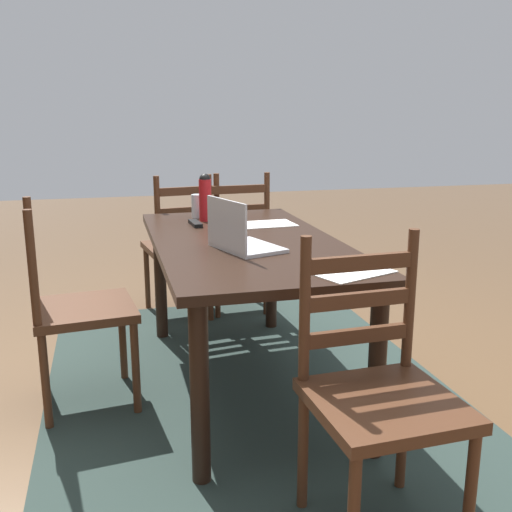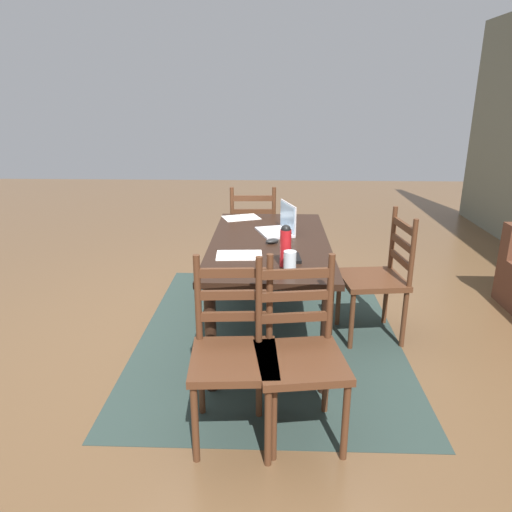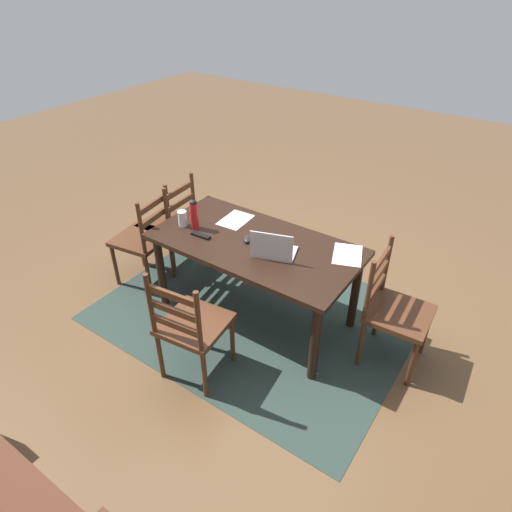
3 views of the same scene
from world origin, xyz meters
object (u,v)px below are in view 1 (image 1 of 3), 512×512
(water_bottle, at_px, (205,196))
(drinking_glass, at_px, (198,206))
(dining_table, at_px, (245,258))
(chair_far_head, at_px, (74,308))
(chair_right_near, at_px, (232,244))
(laptop, at_px, (239,237))
(chair_left_near, at_px, (379,395))
(chair_right_far, at_px, (182,247))
(computer_mouse, at_px, (238,233))
(tv_remote, at_px, (195,223))

(water_bottle, xyz_separation_m, drinking_glass, (0.11, 0.02, -0.07))
(dining_table, relative_size, chair_far_head, 1.74)
(chair_right_near, relative_size, drinking_glass, 7.26)
(chair_far_head, xyz_separation_m, laptop, (-0.21, -0.71, 0.33))
(chair_left_near, distance_m, laptop, 0.99)
(dining_table, height_order, laptop, laptop)
(laptop, bearing_deg, chair_right_near, -10.65)
(chair_right_far, xyz_separation_m, water_bottle, (-0.59, -0.06, 0.41))
(dining_table, distance_m, laptop, 0.28)
(chair_right_far, relative_size, computer_mouse, 9.50)
(laptop, xyz_separation_m, water_bottle, (0.75, 0.02, 0.08))
(laptop, distance_m, computer_mouse, 0.29)
(chair_far_head, distance_m, water_bottle, 0.97)
(dining_table, distance_m, chair_far_head, 0.81)
(dining_table, distance_m, chair_right_far, 1.14)
(dining_table, bearing_deg, computer_mouse, 16.75)
(chair_right_near, xyz_separation_m, chair_far_head, (-1.12, 0.96, 0.00))
(dining_table, distance_m, chair_left_near, 1.14)
(chair_right_far, bearing_deg, chair_left_near, -171.59)
(chair_far_head, relative_size, laptop, 2.54)
(dining_table, distance_m, drinking_glass, 0.67)
(chair_right_near, height_order, drinking_glass, chair_right_near)
(dining_table, xyz_separation_m, tv_remote, (0.41, 0.17, 0.10))
(dining_table, height_order, chair_right_near, chair_right_near)
(chair_right_far, bearing_deg, chair_right_near, -90.06)
(chair_right_far, height_order, tv_remote, chair_right_far)
(chair_right_far, xyz_separation_m, computer_mouse, (-1.06, -0.14, 0.29))
(chair_far_head, height_order, drinking_glass, chair_far_head)
(chair_left_near, bearing_deg, tv_remote, 12.64)
(chair_right_near, relative_size, tv_remote, 5.59)
(chair_right_far, distance_m, water_bottle, 0.72)
(computer_mouse, bearing_deg, chair_left_near, 159.64)
(water_bottle, height_order, computer_mouse, water_bottle)
(chair_right_far, xyz_separation_m, laptop, (-1.33, -0.08, 0.33))
(chair_right_far, distance_m, drinking_glass, 0.58)
(dining_table, height_order, chair_right_far, chair_right_far)
(chair_far_head, distance_m, chair_left_near, 1.47)
(chair_far_head, distance_m, laptop, 0.82)
(chair_right_far, bearing_deg, chair_far_head, 150.64)
(drinking_glass, bearing_deg, dining_table, -169.21)
(dining_table, distance_m, tv_remote, 0.45)
(chair_right_near, xyz_separation_m, laptop, (-1.33, 0.25, 0.33))
(water_bottle, bearing_deg, drinking_glass, 11.77)
(dining_table, relative_size, computer_mouse, 16.52)
(tv_remote, bearing_deg, chair_right_near, -119.71)
(chair_left_near, bearing_deg, water_bottle, 9.18)
(chair_right_far, distance_m, tv_remote, 0.76)
(chair_right_far, xyz_separation_m, chair_left_near, (-2.23, -0.33, 0.00))
(computer_mouse, bearing_deg, chair_right_far, -21.48)
(chair_right_far, relative_size, chair_far_head, 1.00)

